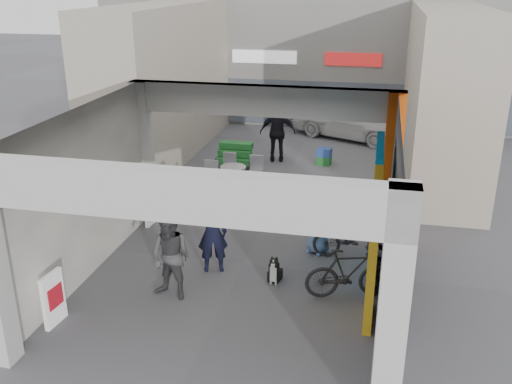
% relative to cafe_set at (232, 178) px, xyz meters
% --- Properties ---
extents(ground, '(90.00, 90.00, 0.00)m').
position_rel_cafe_set_xyz_m(ground, '(1.41, -4.45, -0.33)').
color(ground, '#555459').
rests_on(ground, ground).
extents(arcade_canopy, '(6.40, 6.45, 6.40)m').
position_rel_cafe_set_xyz_m(arcade_canopy, '(1.95, -5.28, 1.97)').
color(arcade_canopy, '#B4B4B0').
rests_on(arcade_canopy, ground).
extents(far_building, '(18.00, 4.08, 8.00)m').
position_rel_cafe_set_xyz_m(far_building, '(1.41, 9.54, 3.66)').
color(far_building, white).
rests_on(far_building, ground).
extents(plaza_bldg_left, '(2.00, 9.00, 5.00)m').
position_rel_cafe_set_xyz_m(plaza_bldg_left, '(-3.09, 3.05, 2.17)').
color(plaza_bldg_left, '#A89D8B').
rests_on(plaza_bldg_left, ground).
extents(plaza_bldg_right, '(2.00, 9.00, 5.00)m').
position_rel_cafe_set_xyz_m(plaza_bldg_right, '(5.91, 3.05, 2.17)').
color(plaza_bldg_right, '#A89D8B').
rests_on(plaza_bldg_right, ground).
extents(bollard_left, '(0.09, 0.09, 0.93)m').
position_rel_cafe_set_xyz_m(bollard_left, '(-0.14, -2.05, 0.13)').
color(bollard_left, gray).
rests_on(bollard_left, ground).
extents(bollard_center, '(0.09, 0.09, 0.96)m').
position_rel_cafe_set_xyz_m(bollard_center, '(1.35, -2.12, 0.15)').
color(bollard_center, gray).
rests_on(bollard_center, ground).
extents(bollard_right, '(0.09, 0.09, 0.85)m').
position_rel_cafe_set_xyz_m(bollard_right, '(3.09, -2.10, 0.09)').
color(bollard_right, gray).
rests_on(bollard_right, ground).
extents(advert_board_near, '(0.15, 0.56, 1.00)m').
position_rel_cafe_set_xyz_m(advert_board_near, '(-1.33, -7.34, 0.17)').
color(advert_board_near, silver).
rests_on(advert_board_near, ground).
extents(advert_board_far, '(0.13, 0.55, 1.00)m').
position_rel_cafe_set_xyz_m(advert_board_far, '(-1.33, -2.87, 0.17)').
color(advert_board_far, silver).
rests_on(advert_board_far, ground).
extents(cafe_set, '(1.55, 1.25, 0.94)m').
position_rel_cafe_set_xyz_m(cafe_set, '(0.00, 0.00, 0.00)').
color(cafe_set, '#B1B1B7').
rests_on(cafe_set, ground).
extents(produce_stand, '(1.28, 0.69, 0.84)m').
position_rel_cafe_set_xyz_m(produce_stand, '(-0.36, 1.78, 0.00)').
color(produce_stand, black).
rests_on(produce_stand, ground).
extents(crate_stack, '(0.51, 0.43, 0.56)m').
position_rel_cafe_set_xyz_m(crate_stack, '(2.39, 2.84, -0.05)').
color(crate_stack, '#1A5D1B').
rests_on(crate_stack, ground).
extents(border_collie, '(0.22, 0.44, 0.60)m').
position_rel_cafe_set_xyz_m(border_collie, '(2.21, -5.06, -0.09)').
color(border_collie, black).
rests_on(border_collie, ground).
extents(man_with_dog, '(0.73, 0.59, 1.73)m').
position_rel_cafe_set_xyz_m(man_with_dog, '(0.86, -4.86, 0.53)').
color(man_with_dog, black).
rests_on(man_with_dog, ground).
extents(man_back_turned, '(0.97, 0.84, 1.72)m').
position_rel_cafe_set_xyz_m(man_back_turned, '(0.40, -6.05, 0.53)').
color(man_back_turned, '#3E3E40').
rests_on(man_back_turned, ground).
extents(man_elderly, '(0.84, 0.71, 1.46)m').
position_rel_cafe_set_xyz_m(man_elderly, '(2.90, -3.54, 0.40)').
color(man_elderly, '#5676A7').
rests_on(man_elderly, ground).
extents(man_crates, '(1.24, 0.68, 2.01)m').
position_rel_cafe_set_xyz_m(man_crates, '(0.83, 2.85, 0.67)').
color(man_crates, black).
rests_on(man_crates, ground).
extents(bicycle_front, '(1.84, 0.76, 0.94)m').
position_rel_cafe_set_xyz_m(bicycle_front, '(3.71, -3.65, 0.14)').
color(bicycle_front, black).
rests_on(bicycle_front, ground).
extents(bicycle_rear, '(1.77, 0.95, 1.03)m').
position_rel_cafe_set_xyz_m(bicycle_rear, '(3.71, -5.31, 0.18)').
color(bicycle_rear, black).
rests_on(bicycle_rear, ground).
extents(white_van, '(4.77, 3.44, 1.51)m').
position_rel_cafe_set_xyz_m(white_van, '(3.01, 6.34, 0.42)').
color(white_van, silver).
rests_on(white_van, ground).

